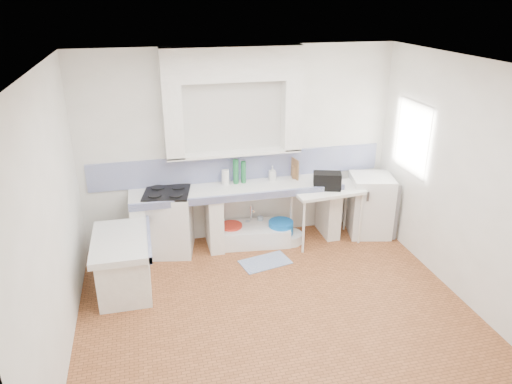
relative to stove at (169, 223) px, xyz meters
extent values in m
plane|color=#9D5830|center=(1.09, -1.72, -0.45)|extent=(4.50, 4.50, 0.00)
plane|color=white|center=(1.09, -1.72, 2.35)|extent=(4.50, 4.50, 0.00)
plane|color=white|center=(1.09, 0.28, 0.95)|extent=(4.50, 0.00, 4.50)
plane|color=white|center=(1.09, -3.72, 0.95)|extent=(4.50, 0.00, 4.50)
plane|color=white|center=(-1.16, -1.72, 0.95)|extent=(0.00, 4.50, 4.50)
plane|color=white|center=(3.34, -1.72, 0.95)|extent=(0.00, 4.50, 4.50)
cube|color=white|center=(0.99, 0.16, 2.13)|extent=(1.90, 0.25, 0.45)
cube|color=#3D2613|center=(3.51, -0.52, 1.15)|extent=(0.35, 0.86, 1.06)
cube|color=white|center=(3.37, -0.52, 1.53)|extent=(0.01, 0.84, 0.24)
cube|color=white|center=(0.99, -0.02, 0.41)|extent=(3.00, 0.60, 0.08)
cube|color=navy|center=(0.99, -0.30, 0.41)|extent=(3.00, 0.04, 0.10)
cube|color=white|center=(-0.41, -0.02, -0.04)|extent=(0.20, 0.55, 0.82)
cube|color=white|center=(0.64, -0.02, -0.04)|extent=(0.20, 0.55, 0.82)
cube|color=white|center=(2.39, -0.02, -0.04)|extent=(0.20, 0.55, 0.82)
cube|color=white|center=(-0.61, -0.82, 0.21)|extent=(0.70, 1.10, 0.08)
cube|color=white|center=(-0.61, -0.82, -0.14)|extent=(0.60, 1.00, 0.62)
cube|color=navy|center=(-0.28, -0.82, 0.21)|extent=(0.04, 1.10, 0.10)
cube|color=navy|center=(1.09, 0.27, 0.65)|extent=(4.27, 0.03, 0.40)
cube|color=white|center=(0.00, 0.00, 0.00)|extent=(0.73, 0.72, 0.89)
cube|color=white|center=(1.23, -0.03, -0.33)|extent=(1.05, 0.65, 0.24)
cube|color=white|center=(2.26, -0.22, -0.03)|extent=(1.05, 0.64, 0.04)
cube|color=white|center=(3.00, -0.14, 0.02)|extent=(0.72, 0.72, 0.93)
cylinder|color=red|center=(0.89, 0.02, -0.29)|extent=(0.42, 0.42, 0.30)
cylinder|color=#DE610A|center=(1.27, -0.06, -0.32)|extent=(0.28, 0.28, 0.25)
cylinder|color=blue|center=(1.61, -0.13, -0.27)|extent=(0.46, 0.46, 0.34)
cylinder|color=white|center=(1.74, -0.16, -0.37)|extent=(0.45, 0.45, 0.15)
cylinder|color=silver|center=(1.16, 0.13, -0.31)|extent=(0.08, 0.08, 0.28)
cylinder|color=silver|center=(1.36, 0.13, -0.28)|extent=(0.11, 0.11, 0.33)
cube|color=black|center=(2.25, -0.22, 0.51)|extent=(0.44, 0.33, 0.24)
cylinder|color=#1D6C39|center=(0.99, 0.13, 0.63)|extent=(0.09, 0.09, 0.36)
cylinder|color=#1D6C39|center=(1.11, 0.13, 0.62)|extent=(0.07, 0.07, 0.32)
cube|color=brown|center=(1.89, 0.13, 0.55)|extent=(0.10, 0.09, 0.19)
cube|color=brown|center=(1.88, 0.13, 0.60)|extent=(0.05, 0.22, 0.30)
cylinder|color=white|center=(0.84, 0.13, 0.56)|extent=(0.12, 0.12, 0.22)
imported|color=white|center=(1.54, 0.13, 0.56)|extent=(0.11, 0.11, 0.21)
cube|color=#365195|center=(1.24, -0.64, -0.44)|extent=(0.74, 0.52, 0.01)
camera|label=1|loc=(-0.22, -6.15, 2.99)|focal=33.53mm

